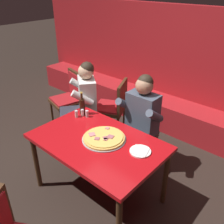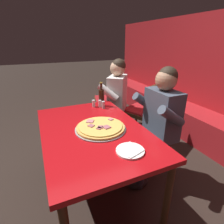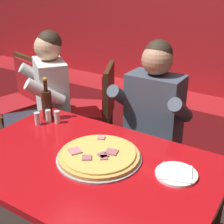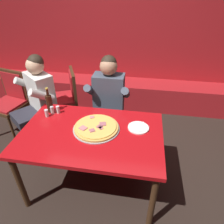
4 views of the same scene
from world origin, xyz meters
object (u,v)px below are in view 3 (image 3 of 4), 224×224
Objects in this scene: plate_white_paper at (176,174)px; shaker_oregano at (37,119)px; beer_bottle at (47,104)px; shaker_parmesan at (57,118)px; main_dining_table at (87,174)px; pizza at (99,156)px; dining_chair_by_booth at (19,97)px; diner_standing_companion at (42,102)px; shaker_red_pepper_flakes at (48,117)px; dining_chair_near_left at (96,106)px; diner_seated_blue_shirt at (148,124)px.

shaker_oregano reaches higher than plate_white_paper.
beer_bottle reaches higher than plate_white_paper.
main_dining_table is at bearing -31.79° from shaker_parmesan.
pizza is 0.49× the size of dining_chair_by_booth.
shaker_red_pepper_flakes is at bearing -40.46° from diner_standing_companion.
beer_bottle is at bearing 158.45° from pizza.
pizza is (0.04, 0.06, 0.10)m from main_dining_table.
shaker_parmesan is 1.00× the size of shaker_oregano.
dining_chair_by_booth is 1.02× the size of dining_chair_near_left.
shaker_oregano is at bearing -137.07° from shaker_parmesan.
dining_chair_near_left is (-0.12, 0.84, -0.23)m from shaker_oregano.
diner_standing_companion is (-1.33, 0.44, -0.05)m from plate_white_paper.
shaker_oregano is 0.07× the size of diner_seated_blue_shirt.
pizza is at bearing -90.30° from diner_seated_blue_shirt.
shaker_red_pepper_flakes is 0.07× the size of diner_seated_blue_shirt.
dining_chair_near_left is at bearing 99.42° from beer_bottle.
dining_chair_by_booth is at bearing 149.28° from shaker_red_pepper_flakes.
main_dining_table is 0.64m from beer_bottle.
pizza is 0.50× the size of dining_chair_near_left.
dining_chair_by_booth is at bearing 150.62° from main_dining_table.
dining_chair_near_left reaches higher than pizza.
diner_standing_companion is (-0.92, -0.09, 0.00)m from diner_seated_blue_shirt.
beer_bottle is (-0.58, 0.23, 0.09)m from pizza.
beer_bottle reaches higher than shaker_oregano.
diner_seated_blue_shirt reaches higher than dining_chair_by_booth.
plate_white_paper is 0.23× the size of dining_chair_near_left.
diner_standing_companion is (-0.38, 0.32, -0.08)m from shaker_red_pepper_flakes.
pizza is at bearing -169.30° from plate_white_paper.
dining_chair_by_booth is 0.79m from dining_chair_near_left.
shaker_oregano is (-0.09, -0.09, 0.00)m from shaker_parmesan.
dining_chair_by_booth reaches higher than shaker_oregano.
dining_chair_near_left is at bearing 152.93° from diner_seated_blue_shirt.
plate_white_paper is 0.67m from diner_seated_blue_shirt.
shaker_parmesan is at bearing 17.29° from shaker_red_pepper_flakes.
beer_bottle is at bearing 171.18° from shaker_parmesan.
dining_chair_by_booth is (-1.45, 0.73, -0.21)m from pizza.
diner_standing_companion is (0.53, -0.22, 0.15)m from dining_chair_by_booth.
pizza is at bearing -19.70° from shaker_red_pepper_flakes.
main_dining_table is 16.00× the size of shaker_red_pepper_flakes.
main_dining_table is 16.00× the size of shaker_oregano.
plate_white_paper is at bearing -8.64° from shaker_parmesan.
diner_seated_blue_shirt is at bearing 127.76° from plate_white_paper.
shaker_parmesan is (0.10, -0.01, -0.07)m from beer_bottle.
diner_seated_blue_shirt is at bearing 5.54° from diner_standing_companion.
diner_seated_blue_shirt is (0.00, 0.60, -0.06)m from pizza.
diner_seated_blue_shirt is 0.92m from diner_standing_companion.
main_dining_table is 1.08× the size of diner_standing_companion.
dining_chair_by_booth reaches higher than plate_white_paper.
diner_standing_companion is (-0.92, 0.51, -0.06)m from pizza.
pizza is 0.59m from shaker_oregano.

